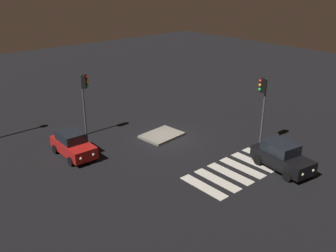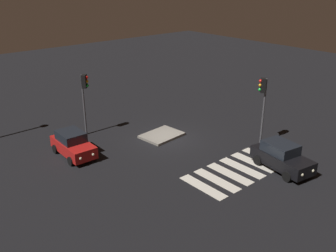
{
  "view_description": "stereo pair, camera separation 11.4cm",
  "coord_description": "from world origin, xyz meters",
  "px_view_note": "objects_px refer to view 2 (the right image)",
  "views": [
    {
      "loc": [
        -16.43,
        -19.01,
        11.19
      ],
      "look_at": [
        0.0,
        0.0,
        1.0
      ],
      "focal_mm": 40.22,
      "sensor_mm": 36.0,
      "label": 1
    },
    {
      "loc": [
        -16.34,
        -19.08,
        11.19
      ],
      "look_at": [
        0.0,
        0.0,
        1.0
      ],
      "focal_mm": 40.22,
      "sensor_mm": 36.0,
      "label": 2
    }
  ],
  "objects_px": {
    "car_black": "(282,157)",
    "traffic_light_east": "(263,95)",
    "traffic_island": "(162,135)",
    "car_red": "(73,144)",
    "traffic_light_west": "(84,90)"
  },
  "relations": [
    {
      "from": "car_red",
      "to": "car_black",
      "type": "xyz_separation_m",
      "value": [
        8.79,
        -10.02,
        0.03
      ]
    },
    {
      "from": "car_red",
      "to": "traffic_light_west",
      "type": "xyz_separation_m",
      "value": [
        2.49,
        2.5,
        2.67
      ]
    },
    {
      "from": "traffic_island",
      "to": "traffic_light_west",
      "type": "relative_size",
      "value": 0.67
    },
    {
      "from": "car_red",
      "to": "traffic_light_east",
      "type": "xyz_separation_m",
      "value": [
        10.78,
        -6.86,
        2.8
      ]
    },
    {
      "from": "car_black",
      "to": "traffic_light_west",
      "type": "bearing_deg",
      "value": -144.26
    },
    {
      "from": "traffic_island",
      "to": "car_black",
      "type": "relative_size",
      "value": 0.76
    },
    {
      "from": "traffic_island",
      "to": "car_black",
      "type": "bearing_deg",
      "value": -74.67
    },
    {
      "from": "car_black",
      "to": "traffic_light_east",
      "type": "relative_size",
      "value": 0.85
    },
    {
      "from": "traffic_light_east",
      "to": "traffic_light_west",
      "type": "xyz_separation_m",
      "value": [
        -8.3,
        9.36,
        -0.14
      ]
    },
    {
      "from": "traffic_light_east",
      "to": "traffic_light_west",
      "type": "distance_m",
      "value": 12.51
    },
    {
      "from": "traffic_island",
      "to": "traffic_light_east",
      "type": "xyz_separation_m",
      "value": [
        4.35,
        -5.46,
        3.51
      ]
    },
    {
      "from": "car_black",
      "to": "traffic_light_east",
      "type": "distance_m",
      "value": 4.65
    },
    {
      "from": "traffic_island",
      "to": "traffic_light_east",
      "type": "height_order",
      "value": "traffic_light_east"
    },
    {
      "from": "traffic_island",
      "to": "traffic_light_west",
      "type": "bearing_deg",
      "value": 135.28
    },
    {
      "from": "car_red",
      "to": "traffic_light_east",
      "type": "height_order",
      "value": "traffic_light_east"
    }
  ]
}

